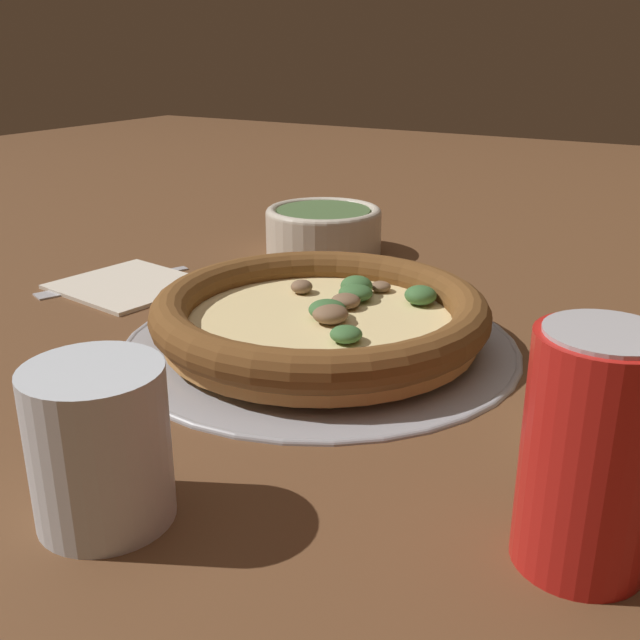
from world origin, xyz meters
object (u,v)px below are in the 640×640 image
pizza (321,315)px  beverage_can (591,452)px  pizza_tray (320,342)px  fork (105,283)px  bowl_far (324,228)px  drinking_cup (100,445)px  napkin (129,283)px

pizza → beverage_can: size_ratio=2.29×
pizza → beverage_can: (0.25, -0.17, 0.03)m
pizza_tray → beverage_can: beverage_can is taller
pizza_tray → pizza: pizza is taller
pizza → beverage_can: 0.31m
pizza_tray → fork: bearing=174.0°
bowl_far → drinking_cup: drinking_cup is taller
drinking_cup → fork: (-0.31, 0.30, -0.04)m
napkin → fork: 0.03m
bowl_far → napkin: 0.25m
fork → beverage_can: beverage_can is taller
drinking_cup → fork: bearing=136.0°
fork → beverage_can: bearing=91.1°
pizza → bowl_far: size_ratio=2.03×
bowl_far → beverage_can: bearing=-47.0°
fork → drinking_cup: bearing=67.7°
pizza → napkin: pizza is taller
napkin → fork: napkin is taller
drinking_cup → beverage_can: 0.25m
pizza_tray → pizza: 0.02m
drinking_cup → napkin: size_ratio=0.58×
pizza → pizza_tray: bearing=-115.9°
pizza → bowl_far: bowl_far is taller
pizza → fork: (-0.29, 0.03, -0.03)m
drinking_cup → napkin: 0.42m
pizza_tray → drinking_cup: drinking_cup is taller
bowl_far → fork: bowl_far is taller
bowl_far → beverage_can: (0.40, -0.43, 0.03)m
bowl_far → napkin: size_ratio=0.91×
pizza_tray → bowl_far: 0.30m
pizza → napkin: bearing=172.1°
pizza_tray → pizza: (0.00, 0.00, 0.02)m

